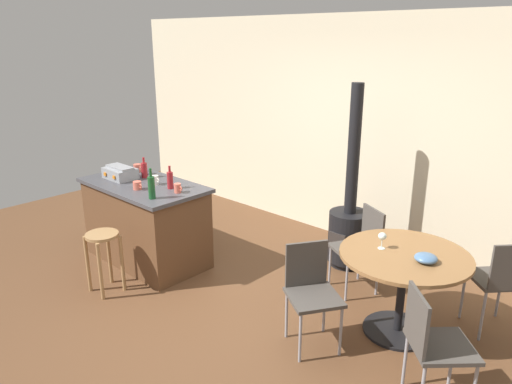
% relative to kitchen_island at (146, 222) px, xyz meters
% --- Properties ---
extents(ground_plane, '(8.80, 8.80, 0.00)m').
position_rel_kitchen_island_xyz_m(ground_plane, '(1.39, -0.20, -0.46)').
color(ground_plane, brown).
extents(back_wall, '(8.00, 0.10, 2.70)m').
position_rel_kitchen_island_xyz_m(back_wall, '(1.39, 2.15, 0.89)').
color(back_wall, beige).
rests_on(back_wall, ground_plane).
extents(kitchen_island, '(1.46, 0.80, 0.91)m').
position_rel_kitchen_island_xyz_m(kitchen_island, '(0.00, 0.00, 0.00)').
color(kitchen_island, brown).
rests_on(kitchen_island, ground_plane).
extents(wooden_stool, '(0.32, 0.32, 0.62)m').
position_rel_kitchen_island_xyz_m(wooden_stool, '(0.29, -0.70, -0.01)').
color(wooden_stool, '#A37A4C').
rests_on(wooden_stool, ground_plane).
extents(dining_table, '(1.07, 1.07, 0.74)m').
position_rel_kitchen_island_xyz_m(dining_table, '(2.77, 0.64, 0.11)').
color(dining_table, black).
rests_on(dining_table, ground_plane).
extents(folding_chair_near, '(0.55, 0.55, 0.85)m').
position_rel_kitchen_island_xyz_m(folding_chair_near, '(2.28, 0.01, 0.04)').
color(folding_chair_near, '#47423D').
rests_on(folding_chair_near, ground_plane).
extents(folding_chair_far, '(0.57, 0.57, 0.86)m').
position_rel_kitchen_island_xyz_m(folding_chair_far, '(3.31, -0.02, 0.05)').
color(folding_chair_far, '#47423D').
rests_on(folding_chair_far, ground_plane).
extents(folding_chair_left, '(0.57, 0.57, 0.88)m').
position_rel_kitchen_island_xyz_m(folding_chair_left, '(3.37, 1.18, 0.07)').
color(folding_chair_left, '#47423D').
rests_on(folding_chair_left, ground_plane).
extents(folding_chair_right, '(0.54, 0.54, 0.85)m').
position_rel_kitchen_island_xyz_m(folding_chair_right, '(2.12, 1.06, 0.04)').
color(folding_chair_right, '#47423D').
rests_on(folding_chair_right, ground_plane).
extents(wood_stove, '(0.44, 0.45, 2.00)m').
position_rel_kitchen_island_xyz_m(wood_stove, '(1.73, 1.44, 0.02)').
color(wood_stove, black).
rests_on(wood_stove, ground_plane).
extents(toolbox, '(0.37, 0.27, 0.14)m').
position_rel_kitchen_island_xyz_m(toolbox, '(-0.35, -0.06, 0.52)').
color(toolbox, gray).
rests_on(toolbox, kitchen_island).
extents(bottle_0, '(0.07, 0.07, 0.31)m').
position_rel_kitchen_island_xyz_m(bottle_0, '(0.50, -0.24, 0.57)').
color(bottle_0, '#194C23').
rests_on(bottle_0, kitchen_island).
extents(bottle_1, '(0.07, 0.07, 0.24)m').
position_rel_kitchen_island_xyz_m(bottle_1, '(-0.18, 0.15, 0.54)').
color(bottle_1, maroon).
rests_on(bottle_1, kitchen_island).
extents(bottle_2, '(0.06, 0.06, 0.25)m').
position_rel_kitchen_island_xyz_m(bottle_2, '(0.37, 0.09, 0.55)').
color(bottle_2, maroon).
rests_on(bottle_2, kitchen_island).
extents(cup_0, '(0.11, 0.07, 0.10)m').
position_rel_kitchen_island_xyz_m(cup_0, '(0.13, 0.07, 0.50)').
color(cup_0, white).
rests_on(cup_0, kitchen_island).
extents(cup_1, '(0.13, 0.09, 0.09)m').
position_rel_kitchen_island_xyz_m(cup_1, '(-0.44, 0.23, 0.50)').
color(cup_1, '#DB6651').
rests_on(cup_1, kitchen_island).
extents(cup_2, '(0.11, 0.07, 0.10)m').
position_rel_kitchen_island_xyz_m(cup_2, '(0.54, 0.05, 0.50)').
color(cup_2, '#DB6651').
rests_on(cup_2, kitchen_island).
extents(cup_3, '(0.12, 0.09, 0.09)m').
position_rel_kitchen_island_xyz_m(cup_3, '(0.14, -0.16, 0.50)').
color(cup_3, '#DB6651').
rests_on(cup_3, kitchen_island).
extents(cup_4, '(0.11, 0.07, 0.11)m').
position_rel_kitchen_island_xyz_m(cup_4, '(-0.29, 0.22, 0.51)').
color(cup_4, '#4C7099').
rests_on(cup_4, kitchen_island).
extents(wine_glass, '(0.07, 0.07, 0.14)m').
position_rel_kitchen_island_xyz_m(wine_glass, '(2.57, 0.59, 0.39)').
color(wine_glass, silver).
rests_on(wine_glass, dining_table).
extents(serving_bowl, '(0.18, 0.18, 0.07)m').
position_rel_kitchen_island_xyz_m(serving_bowl, '(2.95, 0.60, 0.32)').
color(serving_bowl, '#4C7099').
rests_on(serving_bowl, dining_table).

